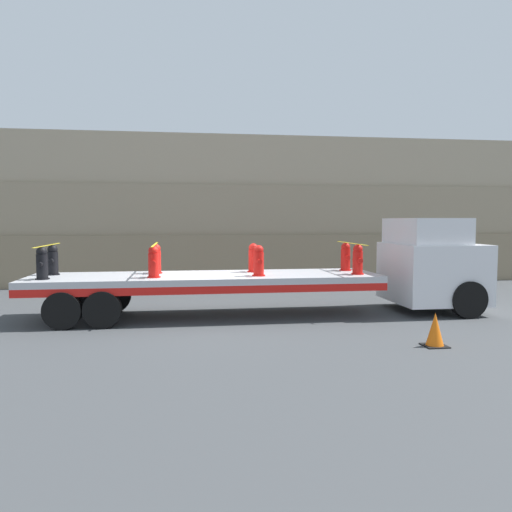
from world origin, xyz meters
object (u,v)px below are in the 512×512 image
Objects in this scene: fire_hydrant_red_far_1 at (156,259)px; fire_hydrant_red_near_2 at (259,261)px; fire_hydrant_black_far_0 at (53,260)px; fire_hydrant_red_near_3 at (358,260)px; fire_hydrant_red_near_1 at (154,262)px; traffic_cone at (435,330)px; flatbed_trailer at (184,283)px; fire_hydrant_red_far_3 at (346,257)px; truck_cab at (434,264)px; fire_hydrant_red_far_2 at (253,258)px; fire_hydrant_black_near_0 at (42,264)px.

fire_hydrant_red_near_2 is (2.79, -1.06, 0.00)m from fire_hydrant_red_far_1.
fire_hydrant_black_far_0 is 8.45m from fire_hydrant_red_near_3.
fire_hydrant_red_near_1 is 7.11m from traffic_cone.
fire_hydrant_red_far_3 reaches higher than flatbed_trailer.
fire_hydrant_red_far_1 is at bearing 0.00° from fire_hydrant_black_far_0.
truck_cab is at bearing 3.72° from fire_hydrant_red_near_1.
fire_hydrant_red_far_1 is 5.59m from fire_hydrant_red_far_3.
fire_hydrant_red_far_2 and fire_hydrant_red_far_3 have the same top height.
fire_hydrant_black_far_0 is at bearing 171.57° from flatbed_trailer.
fire_hydrant_red_far_2 is at bearing 159.24° from fire_hydrant_red_near_3.
flatbed_trailer is 11.42× the size of fire_hydrant_black_near_0.
fire_hydrant_red_near_1 is (2.79, 0.00, 0.00)m from fire_hydrant_black_near_0.
fire_hydrant_red_near_2 is 1.00× the size of fire_hydrant_red_far_2.
fire_hydrant_red_far_3 is (5.59, 1.06, 0.00)m from fire_hydrant_red_near_1.
truck_cab reaches higher than fire_hydrant_red_near_2.
fire_hydrant_black_near_0 is 2.99m from fire_hydrant_red_far_1.
fire_hydrant_red_near_2 is 1.16× the size of traffic_cone.
traffic_cone is (3.29, -4.52, -1.23)m from fire_hydrant_red_far_2.
fire_hydrant_red_near_1 is 1.16× the size of traffic_cone.
traffic_cone is (3.29, -3.46, -1.23)m from fire_hydrant_red_near_2.
fire_hydrant_black_near_0 is at bearing 180.00° from fire_hydrant_red_near_1.
fire_hydrant_red_far_3 is at bearing 0.00° from fire_hydrant_red_far_2.
fire_hydrant_red_near_1 and fire_hydrant_red_near_3 have the same top height.
fire_hydrant_red_near_3 and fire_hydrant_red_far_3 have the same top height.
fire_hydrant_red_near_1 is at bearing 150.39° from traffic_cone.
fire_hydrant_black_near_0 is at bearing 180.00° from fire_hydrant_red_near_2.
fire_hydrant_black_near_0 is 1.00× the size of fire_hydrant_red_far_3.
fire_hydrant_red_far_1 and fire_hydrant_red_far_2 have the same top height.
fire_hydrant_black_near_0 reaches higher than traffic_cone.
fire_hydrant_red_near_1 is 2.79m from fire_hydrant_red_near_2.
fire_hydrant_red_near_1 is at bearing -90.00° from fire_hydrant_red_far_1.
fire_hydrant_red_far_1 is at bearing 90.00° from fire_hydrant_red_near_1.
fire_hydrant_red_far_2 is at bearing 90.00° from fire_hydrant_red_near_2.
fire_hydrant_red_far_1 is (2.79, 0.00, 0.00)m from fire_hydrant_black_far_0.
flatbed_trailer is at bearing -34.17° from fire_hydrant_red_far_1.
flatbed_trailer is at bearing -173.71° from fire_hydrant_red_far_3.
fire_hydrant_red_near_1 and fire_hydrant_red_far_2 have the same top height.
fire_hydrant_red_near_3 is 3.71m from traffic_cone.
fire_hydrant_black_far_0 is at bearing 180.00° from fire_hydrant_red_far_3.
fire_hydrant_red_far_2 is (0.00, 1.06, 0.00)m from fire_hydrant_red_near_2.
fire_hydrant_red_near_1 is (-0.78, -0.53, 0.63)m from flatbed_trailer.
fire_hydrant_red_near_1 is (2.79, -1.06, 0.00)m from fire_hydrant_black_far_0.
flatbed_trailer is 11.42× the size of fire_hydrant_red_far_3.
fire_hydrant_red_far_3 is (5.59, 0.00, 0.00)m from fire_hydrant_red_far_1.
fire_hydrant_red_near_2 is 1.06m from fire_hydrant_red_far_2.
traffic_cone is (6.09, -3.46, -1.23)m from fire_hydrant_red_near_1.
truck_cab reaches higher than fire_hydrant_red_far_2.
fire_hydrant_black_near_0 is 9.61m from traffic_cone.
flatbed_trailer is 4.88m from fire_hydrant_red_near_3.
fire_hydrant_red_near_2 is (2.01, -0.53, 0.63)m from flatbed_trailer.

